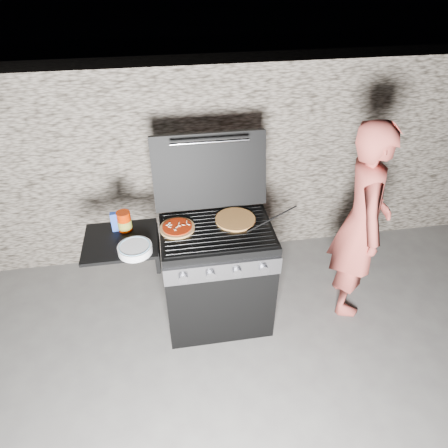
{
  "coord_description": "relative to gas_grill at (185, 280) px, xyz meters",
  "views": [
    {
      "loc": [
        -0.31,
        -2.23,
        2.6
      ],
      "look_at": [
        0.05,
        0.0,
        0.95
      ],
      "focal_mm": 32.0,
      "sensor_mm": 36.0,
      "label": 1
    }
  ],
  "objects": [
    {
      "name": "ground",
      "position": [
        0.25,
        0.0,
        -0.46
      ],
      "size": [
        50.0,
        50.0,
        0.0
      ],
      "primitive_type": "plane",
      "color": "#514E4C"
    },
    {
      "name": "stone_wall",
      "position": [
        0.25,
        1.05,
        0.44
      ],
      "size": [
        8.0,
        0.35,
        1.8
      ],
      "primitive_type": "cube",
      "color": "gray",
      "rests_on": "ground"
    },
    {
      "name": "gas_grill",
      "position": [
        0.0,
        0.0,
        0.0
      ],
      "size": [
        1.34,
        0.79,
        0.91
      ],
      "primitive_type": null,
      "color": "black",
      "rests_on": "ground"
    },
    {
      "name": "pizza_topped",
      "position": [
        -0.03,
        0.05,
        0.47
      ],
      "size": [
        0.31,
        0.31,
        0.03
      ],
      "primitive_type": null,
      "rotation": [
        0.0,
        0.0,
        0.33
      ],
      "color": "tan",
      "rests_on": "gas_grill"
    },
    {
      "name": "pizza_plain",
      "position": [
        0.4,
        0.09,
        0.46
      ],
      "size": [
        0.33,
        0.33,
        0.02
      ],
      "primitive_type": "cylinder",
      "rotation": [
        0.0,
        0.0,
        0.13
      ],
      "color": "gold",
      "rests_on": "gas_grill"
    },
    {
      "name": "sauce_jar",
      "position": [
        -0.39,
        0.11,
        0.52
      ],
      "size": [
        0.13,
        0.13,
        0.15
      ],
      "primitive_type": "cylinder",
      "rotation": [
        0.0,
        0.0,
        0.4
      ],
      "color": "#A52201",
      "rests_on": "gas_grill"
    },
    {
      "name": "blue_carton",
      "position": [
        -0.44,
        0.12,
        0.52
      ],
      "size": [
        0.07,
        0.04,
        0.14
      ],
      "primitive_type": "cube",
      "rotation": [
        0.0,
        0.0,
        0.05
      ],
      "color": "#203C97",
      "rests_on": "gas_grill"
    },
    {
      "name": "plate_stack",
      "position": [
        -0.32,
        -0.15,
        0.47
      ],
      "size": [
        0.23,
        0.23,
        0.05
      ],
      "primitive_type": "cylinder",
      "rotation": [
        0.0,
        0.0,
        0.03
      ],
      "color": "silver",
      "rests_on": "gas_grill"
    },
    {
      "name": "person",
      "position": [
        1.36,
        0.02,
        0.36
      ],
      "size": [
        0.53,
        0.68,
        1.64
      ],
      "primitive_type": "imported",
      "rotation": [
        0.0,
        0.0,
        1.31
      ],
      "color": "#BA4B41",
      "rests_on": "ground"
    },
    {
      "name": "tongs",
      "position": [
        0.65,
        0.0,
        0.5
      ],
      "size": [
        0.4,
        0.16,
        0.09
      ],
      "primitive_type": "cylinder",
      "rotation": [
        0.0,
        1.4,
        0.37
      ],
      "color": "black",
      "rests_on": "gas_grill"
    }
  ]
}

